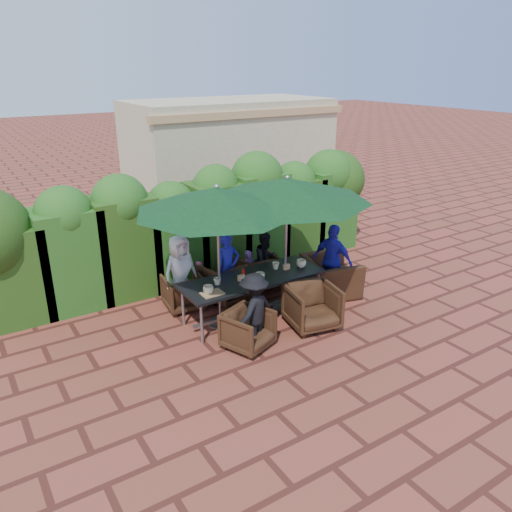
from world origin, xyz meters
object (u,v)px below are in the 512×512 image
dining_table (253,281)px  chair_far_left (184,290)px  umbrella_left (217,200)px  chair_near_right (312,305)px  chair_near_left (248,328)px  chair_end_right (331,270)px  chair_far_right (259,270)px  chair_far_mid (226,280)px  umbrella_right (287,190)px

dining_table → chair_far_left: 1.35m
umbrella_left → chair_near_right: 2.39m
chair_near_left → chair_end_right: 2.57m
umbrella_left → chair_far_right: umbrella_left is taller
chair_near_left → chair_far_left: bearing=77.1°
chair_near_right → chair_far_left: bearing=141.4°
chair_far_left → chair_end_right: (2.69, -0.94, 0.12)m
chair_near_left → chair_far_right: bearing=31.2°
chair_end_right → chair_far_left: bearing=86.0°
dining_table → chair_far_left: dining_table is taller
chair_far_mid → chair_near_right: chair_near_right is taller
chair_near_right → chair_far_right: bearing=97.7°
umbrella_right → chair_far_mid: umbrella_right is taller
dining_table → chair_near_left: size_ratio=3.71×
umbrella_left → chair_far_left: umbrella_left is taller
dining_table → chair_far_right: size_ratio=3.48×
chair_far_left → chair_near_right: chair_near_right is taller
umbrella_left → umbrella_right: (1.32, -0.06, 0.00)m
chair_far_left → chair_far_right: (1.65, 0.00, 0.02)m
umbrella_left → umbrella_right: same height
chair_far_mid → chair_near_right: 1.85m
umbrella_right → chair_near_left: (-1.32, -0.84, -1.87)m
umbrella_left → umbrella_right: bearing=-2.8°
chair_far_right → umbrella_left: bearing=39.6°
chair_near_left → chair_end_right: bearing=-1.8°
chair_far_right → chair_near_right: size_ratio=0.90×
chair_end_right → chair_far_right: bearing=63.1°
chair_far_left → umbrella_right: bearing=155.1°
umbrella_right → chair_far_left: size_ratio=4.13×
umbrella_left → chair_near_left: size_ratio=3.85×
chair_far_left → chair_near_left: chair_far_left is taller
chair_far_mid → chair_end_right: size_ratio=0.76×
chair_far_mid → chair_far_left: bearing=-20.4°
chair_far_left → chair_near_left: 1.82m
chair_far_mid → chair_far_right: bearing=175.0°
chair_near_right → chair_end_right: bearing=48.2°
umbrella_right → chair_far_right: umbrella_right is taller
chair_near_left → dining_table: bearing=32.3°
umbrella_left → chair_far_left: 2.08m
umbrella_right → chair_near_right: bearing=-92.9°
chair_far_mid → chair_near_right: (0.71, -1.70, 0.01)m
umbrella_right → chair_far_mid: (-0.76, 0.85, -1.81)m
chair_near_left → chair_near_right: chair_near_right is taller
chair_near_right → chair_end_right: (1.15, 0.87, 0.06)m
chair_far_left → chair_far_right: chair_far_right is taller
chair_near_left → chair_end_right: size_ratio=0.65×
chair_far_mid → chair_near_right: bearing=99.9°
dining_table → chair_end_right: size_ratio=2.40×
dining_table → chair_far_mid: (-0.07, 0.84, -0.27)m
chair_far_mid → chair_end_right: 2.04m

